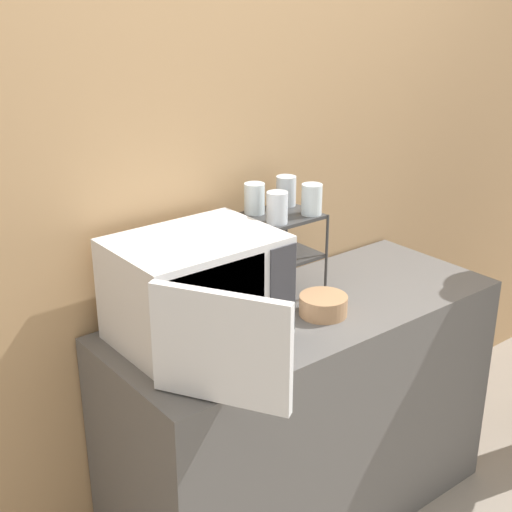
{
  "coord_description": "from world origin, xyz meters",
  "views": [
    {
      "loc": [
        -1.53,
        -1.35,
        1.97
      ],
      "look_at": [
        -0.2,
        0.32,
        1.12
      ],
      "focal_mm": 50.0,
      "sensor_mm": 36.0,
      "label": 1
    }
  ],
  "objects_px": {
    "microwave": "(198,291)",
    "bowl": "(323,305)",
    "glass_front_left": "(277,208)",
    "dish_rack": "(282,237)",
    "glass_back_right": "(286,191)",
    "glass_back_left": "(254,198)",
    "glass_front_right": "(312,199)"
  },
  "relations": [
    {
      "from": "microwave",
      "to": "bowl",
      "type": "relative_size",
      "value": 4.41
    },
    {
      "from": "glass_front_left",
      "to": "dish_rack",
      "type": "bearing_deg",
      "value": 39.04
    },
    {
      "from": "microwave",
      "to": "dish_rack",
      "type": "height_order",
      "value": "microwave"
    },
    {
      "from": "microwave",
      "to": "glass_front_left",
      "type": "relative_size",
      "value": 6.79
    },
    {
      "from": "glass_back_right",
      "to": "dish_rack",
      "type": "bearing_deg",
      "value": -137.76
    },
    {
      "from": "microwave",
      "to": "dish_rack",
      "type": "bearing_deg",
      "value": 13.23
    },
    {
      "from": "glass_front_left",
      "to": "glass_back_left",
      "type": "relative_size",
      "value": 1.0
    },
    {
      "from": "dish_rack",
      "to": "bowl",
      "type": "height_order",
      "value": "dish_rack"
    },
    {
      "from": "glass_back_right",
      "to": "glass_front_right",
      "type": "relative_size",
      "value": 1.0
    },
    {
      "from": "dish_rack",
      "to": "glass_front_left",
      "type": "distance_m",
      "value": 0.17
    },
    {
      "from": "microwave",
      "to": "glass_back_right",
      "type": "relative_size",
      "value": 6.79
    },
    {
      "from": "microwave",
      "to": "glass_front_left",
      "type": "distance_m",
      "value": 0.4
    },
    {
      "from": "microwave",
      "to": "glass_front_left",
      "type": "xyz_separation_m",
      "value": [
        0.35,
        0.04,
        0.19
      ]
    },
    {
      "from": "glass_back_right",
      "to": "glass_front_right",
      "type": "height_order",
      "value": "same"
    },
    {
      "from": "glass_back_right",
      "to": "glass_front_right",
      "type": "bearing_deg",
      "value": -89.02
    },
    {
      "from": "microwave",
      "to": "glass_front_right",
      "type": "height_order",
      "value": "glass_front_right"
    },
    {
      "from": "glass_front_left",
      "to": "bowl",
      "type": "distance_m",
      "value": 0.37
    },
    {
      "from": "dish_rack",
      "to": "glass_front_right",
      "type": "xyz_separation_m",
      "value": [
        0.08,
        -0.06,
        0.14
      ]
    },
    {
      "from": "glass_back_left",
      "to": "glass_front_left",
      "type": "bearing_deg",
      "value": -92.46
    },
    {
      "from": "glass_front_left",
      "to": "glass_front_right",
      "type": "distance_m",
      "value": 0.15
    },
    {
      "from": "glass_front_right",
      "to": "glass_back_left",
      "type": "distance_m",
      "value": 0.2
    },
    {
      "from": "dish_rack",
      "to": "glass_front_right",
      "type": "bearing_deg",
      "value": -39.9
    },
    {
      "from": "dish_rack",
      "to": "glass_front_left",
      "type": "height_order",
      "value": "glass_front_left"
    },
    {
      "from": "glass_back_right",
      "to": "bowl",
      "type": "relative_size",
      "value": 0.65
    },
    {
      "from": "glass_front_left",
      "to": "glass_back_left",
      "type": "distance_m",
      "value": 0.13
    },
    {
      "from": "glass_front_left",
      "to": "glass_front_right",
      "type": "bearing_deg",
      "value": -0.96
    },
    {
      "from": "dish_rack",
      "to": "glass_front_left",
      "type": "relative_size",
      "value": 2.85
    },
    {
      "from": "dish_rack",
      "to": "bowl",
      "type": "relative_size",
      "value": 1.85
    },
    {
      "from": "glass_back_left",
      "to": "bowl",
      "type": "bearing_deg",
      "value": -75.77
    },
    {
      "from": "dish_rack",
      "to": "glass_front_right",
      "type": "height_order",
      "value": "glass_front_right"
    },
    {
      "from": "glass_back_left",
      "to": "bowl",
      "type": "distance_m",
      "value": 0.44
    },
    {
      "from": "dish_rack",
      "to": "glass_back_right",
      "type": "bearing_deg",
      "value": 42.24
    }
  ]
}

